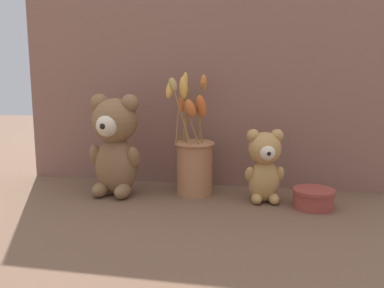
# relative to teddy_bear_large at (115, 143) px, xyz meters

# --- Properties ---
(ground_plane) EXTENTS (4.00, 4.00, 0.00)m
(ground_plane) POSITION_rel_teddy_bear_large_xyz_m (0.21, -0.01, -0.14)
(ground_plane) COLOR brown
(backdrop_wall) EXTENTS (1.10, 0.02, 0.69)m
(backdrop_wall) POSITION_rel_teddy_bear_large_xyz_m (0.21, 0.16, 0.20)
(backdrop_wall) COLOR #845B4C
(backdrop_wall) RESTS_ON ground
(teddy_bear_large) EXTENTS (0.15, 0.14, 0.28)m
(teddy_bear_large) POSITION_rel_teddy_bear_large_xyz_m (0.00, 0.00, 0.00)
(teddy_bear_large) COLOR olive
(teddy_bear_large) RESTS_ON ground
(teddy_bear_medium) EXTENTS (0.11, 0.10, 0.19)m
(teddy_bear_medium) POSITION_rel_teddy_bear_large_xyz_m (0.40, 0.01, -0.04)
(teddy_bear_medium) COLOR tan
(teddy_bear_medium) RESTS_ON ground
(flower_vase) EXTENTS (0.13, 0.17, 0.34)m
(flower_vase) POSITION_rel_teddy_bear_large_xyz_m (0.21, 0.05, -0.04)
(flower_vase) COLOR #AD7047
(flower_vase) RESTS_ON ground
(decorative_tin_tall) EXTENTS (0.10, 0.10, 0.05)m
(decorative_tin_tall) POSITION_rel_teddy_bear_large_xyz_m (0.52, -0.02, -0.12)
(decorative_tin_tall) COLOR #993D33
(decorative_tin_tall) RESTS_ON ground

